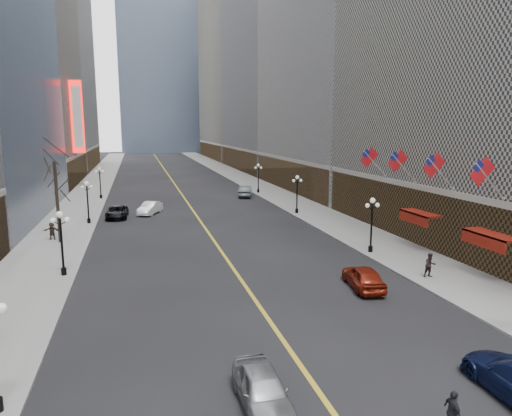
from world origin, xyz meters
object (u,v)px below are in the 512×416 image
streetlamp_east_1 (372,219)px  streetlamp_west_3 (100,179)px  car_nb_mid (150,208)px  streetlamp_east_3 (258,175)px  streetlamp_west_1 (61,236)px  streetlamp_west_2 (87,198)px  car_nb_far (117,212)px  streetlamp_east_2 (297,190)px  car_nb_near (263,389)px  car_sb_far (245,191)px  car_sb_mid (363,277)px

streetlamp_east_1 → streetlamp_west_3: size_ratio=1.00×
car_nb_mid → streetlamp_east_3: bearing=63.1°
streetlamp_west_1 → streetlamp_west_2: (0.00, 18.00, 0.00)m
streetlamp_west_1 → car_nb_far: streetlamp_west_1 is taller
streetlamp_west_2 → car_nb_far: 4.59m
streetlamp_east_1 → streetlamp_west_2: (-23.60, 18.00, 0.00)m
streetlamp_east_2 → streetlamp_west_1: 29.68m
streetlamp_east_2 → car_nb_mid: 17.77m
streetlamp_east_3 → streetlamp_west_3: size_ratio=1.00×
streetlamp_east_2 → car_nb_near: (-14.21, -36.00, -2.17)m
car_sb_far → streetlamp_west_3: bearing=8.2°
car_nb_mid → car_sb_mid: size_ratio=0.99×
streetlamp_east_3 → car_sb_far: bearing=-133.6°
streetlamp_east_1 → streetlamp_east_3: size_ratio=1.00×
streetlamp_west_2 → streetlamp_east_1: bearing=-37.3°
streetlamp_west_3 → car_sb_mid: bearing=-66.2°
streetlamp_east_2 → car_sb_far: streetlamp_east_2 is taller
streetlamp_west_2 → car_sb_mid: streetlamp_west_2 is taller
streetlamp_east_2 → car_sb_far: (-2.80, 15.06, -2.06)m
streetlamp_west_1 → car_sb_far: streetlamp_west_1 is taller
streetlamp_east_2 → car_sb_far: 15.45m
streetlamp_east_3 → streetlamp_west_1: 43.05m
streetlamp_west_2 → car_nb_near: 37.27m
car_nb_near → streetlamp_west_3: bearing=100.3°
streetlamp_east_3 → streetlamp_west_3: same height
streetlamp_east_2 → streetlamp_east_3: bearing=90.0°
car_sb_far → car_nb_far: bearing=50.4°
streetlamp_east_1 → streetlamp_east_2: size_ratio=1.00×
streetlamp_east_1 → car_nb_mid: size_ratio=1.01×
streetlamp_east_2 → streetlamp_west_3: 29.68m
car_sb_mid → streetlamp_east_2: bearing=-91.6°
streetlamp_east_3 → streetlamp_west_2: 29.68m
streetlamp_east_2 → car_sb_mid: (-4.51, -25.32, -2.14)m
streetlamp_west_3 → car_nb_far: 15.53m
car_nb_mid → car_nb_far: car_nb_mid is taller
car_sb_mid → streetlamp_west_1: bearing=-12.5°
car_sb_mid → car_nb_far: bearing=-51.5°
streetlamp_west_1 → car_sb_far: size_ratio=0.89×
car_nb_near → car_sb_mid: size_ratio=0.96×
streetlamp_east_3 → car_nb_near: bearing=-104.7°
streetlamp_east_2 → car_sb_mid: streetlamp_east_2 is taller
streetlamp_west_3 → streetlamp_east_3: bearing=0.0°
streetlamp_west_2 → car_nb_far: (2.80, 2.89, -2.21)m
streetlamp_east_1 → car_sb_far: bearing=94.8°
streetlamp_east_2 → streetlamp_east_3: size_ratio=1.00×
streetlamp_east_1 → car_nb_near: 23.04m
streetlamp_east_1 → streetlamp_west_2: 29.68m
car_nb_far → streetlamp_west_3: bearing=103.4°
streetlamp_west_2 → streetlamp_west_3: 18.00m
streetlamp_east_3 → car_sb_mid: streetlamp_east_3 is taller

